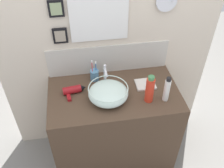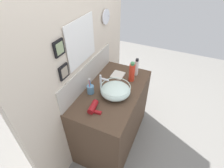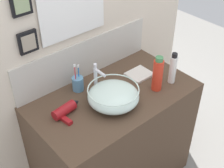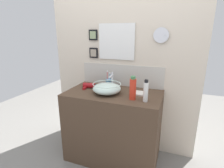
{
  "view_description": "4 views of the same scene",
  "coord_description": "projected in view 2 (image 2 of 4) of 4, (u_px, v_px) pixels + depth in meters",
  "views": [
    {
      "loc": [
        -0.26,
        -1.49,
        2.28
      ],
      "look_at": [
        -0.02,
        0.0,
        0.96
      ],
      "focal_mm": 40.0,
      "sensor_mm": 36.0,
      "label": 1
    },
    {
      "loc": [
        -1.36,
        -0.6,
        2.13
      ],
      "look_at": [
        -0.02,
        0.0,
        0.96
      ],
      "focal_mm": 28.0,
      "sensor_mm": 36.0,
      "label": 2
    },
    {
      "loc": [
        -1.03,
        -1.18,
        2.13
      ],
      "look_at": [
        -0.02,
        0.0,
        0.96
      ],
      "focal_mm": 50.0,
      "sensor_mm": 36.0,
      "label": 3
    },
    {
      "loc": [
        0.66,
        -1.79,
        1.53
      ],
      "look_at": [
        -0.02,
        0.0,
        0.96
      ],
      "focal_mm": 28.0,
      "sensor_mm": 36.0,
      "label": 4
    }
  ],
  "objects": [
    {
      "name": "vanity_counter",
      "position": [
        113.0,
        116.0,
        2.22
      ],
      "size": [
        1.09,
        0.61,
        0.86
      ],
      "primitive_type": "cube",
      "color": "#4C3828",
      "rests_on": "ground"
    },
    {
      "name": "back_panel",
      "position": [
        84.0,
        61.0,
        1.87
      ],
      "size": [
        1.92,
        0.1,
        2.31
      ],
      "color": "beige",
      "rests_on": "ground"
    },
    {
      "name": "spray_bottle",
      "position": [
        132.0,
        72.0,
        2.02
      ],
      "size": [
        0.07,
        0.07,
        0.25
      ],
      "color": "red",
      "rests_on": "vanity_counter"
    },
    {
      "name": "hand_towel",
      "position": [
        118.0,
        75.0,
        2.17
      ],
      "size": [
        0.17,
        0.15,
        0.02
      ],
      "primitive_type": "cube",
      "color": "silver",
      "rests_on": "vanity_counter"
    },
    {
      "name": "toothbrush_cup",
      "position": [
        91.0,
        89.0,
        1.89
      ],
      "size": [
        0.08,
        0.08,
        0.21
      ],
      "color": "#598CB2",
      "rests_on": "vanity_counter"
    },
    {
      "name": "glass_bowl_sink",
      "position": [
        116.0,
        90.0,
        1.85
      ],
      "size": [
        0.32,
        0.32,
        0.12
      ],
      "color": "silver",
      "rests_on": "vanity_counter"
    },
    {
      "name": "hair_drier",
      "position": [
        94.0,
        106.0,
        1.72
      ],
      "size": [
        0.2,
        0.14,
        0.06
      ],
      "color": "maroon",
      "rests_on": "vanity_counter"
    },
    {
      "name": "lotion_bottle",
      "position": [
        136.0,
        67.0,
        2.12
      ],
      "size": [
        0.05,
        0.05,
        0.23
      ],
      "color": "white",
      "rests_on": "vanity_counter"
    },
    {
      "name": "ground_plane",
      "position": [
        112.0,
        136.0,
        2.49
      ],
      "size": [
        6.0,
        6.0,
        0.0
      ],
      "primitive_type": "plane",
      "color": "gray"
    },
    {
      "name": "faucet",
      "position": [
        102.0,
        82.0,
        1.87
      ],
      "size": [
        0.02,
        0.11,
        0.21
      ],
      "color": "silver",
      "rests_on": "vanity_counter"
    }
  ]
}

